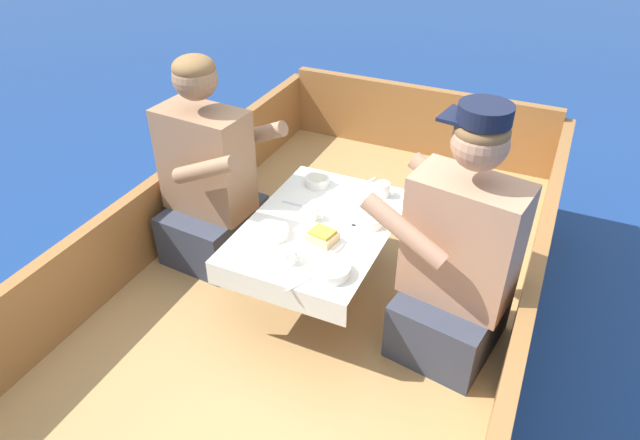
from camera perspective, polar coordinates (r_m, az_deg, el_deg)
ground_plane at (r=2.85m, az=-0.23°, el=-12.79°), size 60.00×60.00×0.00m
boat_deck at (r=2.73m, az=-0.23°, el=-10.26°), size 1.79×3.15×0.35m
gunwale_port at (r=2.88m, az=-16.07°, el=0.41°), size 0.06×3.15×0.38m
gunwale_starboard at (r=2.34m, az=19.63°, el=-9.51°), size 0.06×3.15×0.38m
bow_coaming at (r=3.72m, az=9.90°, el=9.80°), size 1.67×0.06×0.44m
cockpit_table at (r=2.41m, az=0.00°, el=-1.16°), size 0.58×0.83×0.38m
person_port at (r=2.68m, az=-11.01°, el=3.64°), size 0.55×0.47×0.99m
person_starboard at (r=2.19m, az=13.61°, el=-4.14°), size 0.57×0.51×1.04m
plate_sandwich at (r=2.28m, az=0.22°, el=-2.17°), size 0.17×0.17×0.01m
plate_bread at (r=2.55m, az=2.58°, el=2.15°), size 0.16×0.16×0.01m
sandwich at (r=2.26m, az=0.23°, el=-1.62°), size 0.13×0.11×0.05m
bowl_port_near at (r=2.65m, az=-0.30°, el=3.96°), size 0.11×0.11×0.04m
bowl_starboard_near at (r=2.32m, az=-4.80°, el=-1.12°), size 0.13×0.13×0.04m
bowl_center_far at (r=2.12m, az=1.08°, el=-4.94°), size 0.15×0.15×0.04m
bowl_port_far at (r=2.39m, az=5.03°, el=0.17°), size 0.13×0.13×0.04m
coffee_cup_port at (r=2.40m, az=-0.84°, el=0.74°), size 0.09×0.06×0.06m
coffee_cup_starboard at (r=2.17m, az=-3.23°, el=-3.49°), size 0.10×0.07×0.06m
coffee_cup_center at (r=2.57m, az=6.29°, el=3.07°), size 0.09×0.07×0.07m
utensil_knife_port at (r=2.66m, az=4.43°, el=3.56°), size 0.06×0.17×0.00m
utensil_fork_port at (r=2.50m, az=-1.63°, el=1.36°), size 0.17×0.02×0.00m
utensil_spoon_port at (r=2.11m, az=-0.93°, el=-5.82°), size 0.09×0.16×0.01m
utensil_fork_starboard at (r=2.38m, az=2.36°, el=-0.52°), size 0.17×0.08×0.00m
utensil_spoon_starboard at (r=2.23m, az=-4.65°, el=-3.28°), size 0.15×0.10×0.01m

